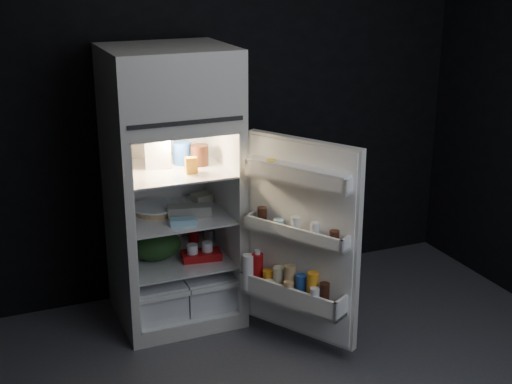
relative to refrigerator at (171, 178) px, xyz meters
name	(u,v)px	position (x,y,z in m)	size (l,w,h in m)	color
wall_back	(194,102)	(0.29, 0.38, 0.39)	(4.00, 0.00, 2.70)	black
refrigerator	(171,178)	(0.00, 0.00, 0.00)	(0.76, 0.71, 1.78)	silver
fridge_door	(298,244)	(0.56, -0.70, -0.28)	(0.53, 0.72, 1.22)	silver
milk_jug	(158,148)	(-0.07, 0.04, 0.19)	(0.16, 0.16, 0.24)	white
mayo_jar	(182,153)	(0.09, 0.04, 0.14)	(0.12, 0.12, 0.14)	#1B4496
jam_jar	(200,155)	(0.18, -0.03, 0.14)	(0.11, 0.11, 0.13)	black
amber_bottle	(126,154)	(-0.27, 0.01, 0.18)	(0.07, 0.07, 0.22)	#BF551E
small_carton	(191,165)	(0.08, -0.18, 0.12)	(0.07, 0.05, 0.10)	orange
egg_carton	(189,211)	(0.08, -0.12, -0.19)	(0.27, 0.10, 0.07)	gray
pie	(156,210)	(-0.10, 0.02, -0.21)	(0.26, 0.26, 0.04)	tan
flat_package	(183,222)	(0.00, -0.25, -0.21)	(0.16, 0.08, 0.04)	#8AC1D6
wrapped_pkg	(202,198)	(0.24, 0.12, -0.20)	(0.12, 0.10, 0.05)	beige
produce_bag	(156,245)	(-0.12, -0.02, -0.43)	(0.33, 0.28, 0.20)	#193815
yogurt_tray	(201,255)	(0.14, -0.14, -0.50)	(0.25, 0.14, 0.05)	#A10D0F
small_can_red	(194,235)	(0.19, 0.16, -0.48)	(0.08, 0.08, 0.09)	#A10D0F
small_can_silver	(209,236)	(0.28, 0.11, -0.48)	(0.07, 0.07, 0.09)	#B8B7BC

